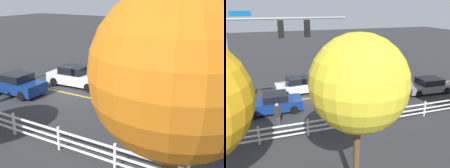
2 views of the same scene
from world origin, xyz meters
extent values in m
plane|color=#2D2D30|center=(0.00, 0.00, 0.00)|extent=(120.00, 120.00, 0.00)
cube|color=gold|center=(-4.00, 0.00, 0.00)|extent=(28.00, 0.16, 0.01)
cylinder|color=gray|center=(5.36, 4.84, 3.67)|extent=(0.20, 0.20, 7.34)
cylinder|color=gray|center=(1.92, 4.84, 7.04)|extent=(6.89, 0.12, 0.12)
cube|color=#0C59B2|center=(4.46, 4.86, 7.32)|extent=(1.10, 0.03, 0.28)
cube|color=black|center=(2.40, 4.84, 6.44)|extent=(0.32, 0.28, 1.00)
sphere|color=red|center=(2.40, 4.69, 6.76)|extent=(0.17, 0.17, 0.17)
sphere|color=orange|center=(2.40, 4.69, 6.44)|extent=(0.17, 0.17, 0.17)
sphere|color=#148C19|center=(2.40, 4.69, 6.12)|extent=(0.17, 0.17, 0.17)
cube|color=black|center=(0.87, 4.84, 6.44)|extent=(0.32, 0.28, 1.00)
sphere|color=red|center=(0.87, 4.69, 6.76)|extent=(0.17, 0.17, 0.17)
sphere|color=orange|center=(0.87, 4.69, 6.44)|extent=(0.17, 0.17, 0.17)
sphere|color=#148C19|center=(0.87, 4.69, 6.12)|extent=(0.17, 0.17, 0.17)
cube|color=silver|center=(0.42, -1.75, 0.59)|extent=(4.56, 2.05, 0.74)
cube|color=black|center=(0.64, -1.73, 1.24)|extent=(2.01, 1.75, 0.57)
cylinder|color=black|center=(-1.06, -2.68, 0.32)|extent=(0.65, 0.25, 0.64)
cylinder|color=black|center=(-1.14, -0.96, 0.32)|extent=(0.65, 0.25, 0.64)
cylinder|color=black|center=(1.98, -2.53, 0.32)|extent=(0.65, 0.25, 0.64)
cylinder|color=black|center=(1.90, -0.81, 0.32)|extent=(0.65, 0.25, 0.64)
cube|color=navy|center=(3.16, 1.78, 0.59)|extent=(4.37, 1.82, 0.74)
cube|color=black|center=(2.94, 1.78, 1.22)|extent=(1.80, 1.64, 0.52)
cylinder|color=black|center=(4.65, 2.63, 0.32)|extent=(0.64, 0.22, 0.64)
cylinder|color=black|center=(4.64, 0.93, 0.32)|extent=(0.64, 0.22, 0.64)
cylinder|color=black|center=(1.67, 2.63, 0.32)|extent=(0.64, 0.22, 0.64)
cylinder|color=black|center=(1.67, 0.93, 0.32)|extent=(0.64, 0.22, 0.64)
cube|color=black|center=(-8.78, -1.98, 0.58)|extent=(4.67, 1.81, 0.71)
cube|color=black|center=(-8.55, -1.97, 1.19)|extent=(2.27, 1.59, 0.51)
cylinder|color=black|center=(-10.34, -2.81, 0.32)|extent=(0.64, 0.23, 0.64)
cylinder|color=black|center=(-10.37, -1.21, 0.32)|extent=(0.64, 0.23, 0.64)
cylinder|color=black|center=(-7.19, -2.74, 0.32)|extent=(0.64, 0.23, 0.64)
cylinder|color=black|center=(-7.22, -1.15, 0.32)|extent=(0.64, 0.23, 0.64)
cube|color=slate|center=(-10.80, 2.04, 0.52)|extent=(4.42, 2.08, 0.61)
cube|color=black|center=(-11.01, 2.05, 1.10)|extent=(2.19, 1.80, 0.55)
cylinder|color=black|center=(-9.28, 2.86, 0.32)|extent=(0.65, 0.25, 0.64)
cylinder|color=black|center=(-9.36, 1.08, 0.32)|extent=(0.65, 0.25, 0.64)
cylinder|color=black|center=(-12.23, 2.99, 0.32)|extent=(0.65, 0.25, 0.64)
cylinder|color=black|center=(-12.31, 1.21, 0.32)|extent=(0.65, 0.25, 0.64)
cylinder|color=#3F3F42|center=(2.90, 4.33, 0.42)|extent=(0.16, 0.16, 0.85)
cylinder|color=#3F3F42|center=(3.04, 4.18, 0.42)|extent=(0.16, 0.16, 0.85)
cube|color=#333338|center=(2.97, 4.26, 1.16)|extent=(0.47, 0.47, 0.62)
sphere|color=tan|center=(2.97, 4.26, 1.58)|extent=(0.22, 0.22, 0.22)
cube|color=white|center=(-7.33, 6.09, 0.57)|extent=(0.10, 0.10, 1.15)
cube|color=white|center=(-4.44, 6.09, 0.57)|extent=(0.10, 0.10, 1.15)
cube|color=white|center=(-1.56, 6.09, 0.57)|extent=(0.10, 0.10, 1.15)
cube|color=white|center=(1.33, 6.09, 0.57)|extent=(0.10, 0.10, 1.15)
cube|color=white|center=(4.22, 6.09, 0.57)|extent=(0.10, 0.10, 1.15)
cube|color=white|center=(-3.00, 6.09, 0.95)|extent=(26.00, 0.06, 0.09)
cube|color=white|center=(-3.00, 6.09, 0.60)|extent=(26.00, 0.06, 0.09)
cube|color=white|center=(-3.00, 6.09, 0.28)|extent=(26.00, 0.06, 0.09)
cylinder|color=brown|center=(0.31, 11.24, 1.79)|extent=(0.28, 0.28, 3.57)
sphere|color=yellow|center=(0.31, 11.24, 4.98)|extent=(3.76, 3.76, 3.76)
camera|label=1|loc=(-12.05, 14.47, 6.77)|focal=44.69mm
camera|label=2|loc=(3.65, 18.68, 7.69)|focal=37.11mm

